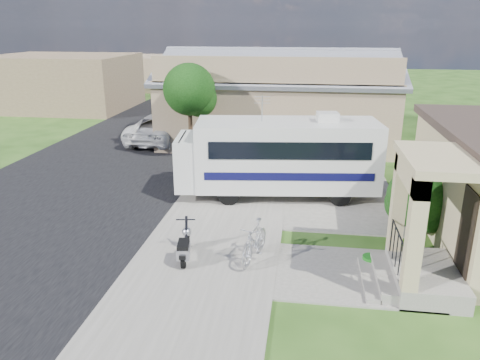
# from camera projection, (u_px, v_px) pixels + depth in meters

# --- Properties ---
(ground) EXTENTS (120.00, 120.00, 0.00)m
(ground) POSITION_uv_depth(u_px,v_px,m) (245.00, 250.00, 13.55)
(ground) COLOR #1E3E10
(street_slab) EXTENTS (9.00, 80.00, 0.02)m
(street_slab) POSITION_uv_depth(u_px,v_px,m) (126.00, 152.00, 23.95)
(street_slab) COLOR black
(street_slab) RESTS_ON ground
(sidewalk_slab) EXTENTS (4.00, 80.00, 0.06)m
(sidewalk_slab) POSITION_uv_depth(u_px,v_px,m) (252.00, 156.00, 23.06)
(sidewalk_slab) COLOR slate
(sidewalk_slab) RESTS_ON ground
(driveway_slab) EXTENTS (7.00, 6.00, 0.05)m
(driveway_slab) POSITION_uv_depth(u_px,v_px,m) (300.00, 198.00, 17.56)
(driveway_slab) COLOR slate
(driveway_slab) RESTS_ON ground
(walk_slab) EXTENTS (4.00, 3.00, 0.05)m
(walk_slab) POSITION_uv_depth(u_px,v_px,m) (353.00, 274.00, 12.19)
(walk_slab) COLOR slate
(walk_slab) RESTS_ON ground
(warehouse) EXTENTS (12.50, 8.40, 5.04)m
(warehouse) POSITION_uv_depth(u_px,v_px,m) (278.00, 104.00, 26.02)
(warehouse) COLOR #866A53
(warehouse) RESTS_ON ground
(distant_bldg_far) EXTENTS (10.00, 8.00, 4.00)m
(distant_bldg_far) POSITION_uv_depth(u_px,v_px,m) (64.00, 82.00, 35.87)
(distant_bldg_far) COLOR brown
(distant_bldg_far) RESTS_ON ground
(distant_bldg_near) EXTENTS (8.00, 7.00, 3.20)m
(distant_bldg_near) POSITION_uv_depth(u_px,v_px,m) (142.00, 72.00, 46.99)
(distant_bldg_near) COLOR #866A53
(distant_bldg_near) RESTS_ON ground
(street_tree_a) EXTENTS (2.44, 2.40, 4.58)m
(street_tree_a) POSITION_uv_depth(u_px,v_px,m) (192.00, 92.00, 21.51)
(street_tree_a) COLOR black
(street_tree_a) RESTS_ON ground
(street_tree_b) EXTENTS (2.44, 2.40, 4.73)m
(street_tree_b) POSITION_uv_depth(u_px,v_px,m) (228.00, 69.00, 30.85)
(street_tree_b) COLOR black
(street_tree_b) RESTS_ON ground
(street_tree_c) EXTENTS (2.44, 2.40, 4.42)m
(street_tree_c) POSITION_uv_depth(u_px,v_px,m) (246.00, 63.00, 39.39)
(street_tree_c) COLOR black
(street_tree_c) RESTS_ON ground
(motorhome) EXTENTS (7.59, 3.18, 3.78)m
(motorhome) POSITION_uv_depth(u_px,v_px,m) (279.00, 155.00, 17.31)
(motorhome) COLOR beige
(motorhome) RESTS_ON ground
(shrub) EXTENTS (2.17, 2.07, 2.66)m
(shrub) POSITION_uv_depth(u_px,v_px,m) (422.00, 194.00, 14.08)
(shrub) COLOR black
(shrub) RESTS_ON ground
(scooter) EXTENTS (0.61, 1.55, 1.02)m
(scooter) POSITION_uv_depth(u_px,v_px,m) (185.00, 247.00, 12.76)
(scooter) COLOR black
(scooter) RESTS_ON ground
(bicycle) EXTENTS (0.93, 1.90, 1.10)m
(bicycle) POSITION_uv_depth(u_px,v_px,m) (254.00, 243.00, 12.75)
(bicycle) COLOR #9D9EA5
(bicycle) RESTS_ON ground
(pickup_truck) EXTENTS (3.24, 5.96, 1.59)m
(pickup_truck) POSITION_uv_depth(u_px,v_px,m) (164.00, 127.00, 25.85)
(pickup_truck) COLOR silver
(pickup_truck) RESTS_ON ground
(van) EXTENTS (2.65, 5.91, 1.68)m
(van) POSITION_uv_depth(u_px,v_px,m) (192.00, 104.00, 33.04)
(van) COLOR silver
(van) RESTS_ON ground
(garden_hose) EXTENTS (0.46, 0.46, 0.21)m
(garden_hose) POSITION_uv_depth(u_px,v_px,m) (371.00, 261.00, 12.73)
(garden_hose) COLOR #146815
(garden_hose) RESTS_ON ground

